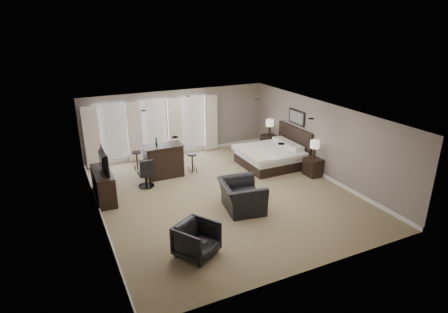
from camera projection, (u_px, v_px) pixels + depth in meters
name	position (u px, v px, depth m)	size (l,w,h in m)	color
room	(224.00, 155.00, 11.38)	(7.60, 8.60, 2.64)	#827252
window_bay	(155.00, 129.00, 14.48)	(5.25, 0.20, 2.30)	silver
bed	(270.00, 148.00, 13.86)	(2.15, 2.05, 1.37)	silver
nightstand_near	(313.00, 167.00, 13.12)	(0.48, 0.58, 0.63)	black
nightstand_far	(269.00, 143.00, 15.57)	(0.50, 0.61, 0.67)	black
lamp_near	(314.00, 150.00, 12.90)	(0.32, 0.32, 0.65)	beige
lamp_far	(270.00, 128.00, 15.34)	(0.32, 0.32, 0.67)	beige
wall_art	(296.00, 117.00, 13.94)	(0.04, 0.96, 0.56)	slate
dresser	(103.00, 185.00, 11.34)	(0.51, 1.59, 0.92)	black
tv	(101.00, 169.00, 11.15)	(1.16, 0.67, 0.15)	black
armchair_near	(241.00, 191.00, 10.70)	(1.33, 0.86, 1.16)	black
armchair_far	(197.00, 238.00, 8.66)	(0.86, 0.81, 0.89)	black
bar_counter	(164.00, 161.00, 12.96)	(1.33, 0.69, 1.16)	black
bar_stool_left	(137.00, 161.00, 13.63)	(0.33, 0.33, 0.69)	black
bar_stool_right	(192.00, 163.00, 13.36)	(0.34, 0.34, 0.72)	black
desk_chair	(145.00, 173.00, 12.18)	(0.50, 0.50, 0.99)	black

